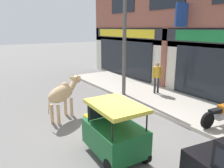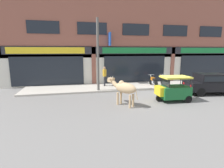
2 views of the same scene
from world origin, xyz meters
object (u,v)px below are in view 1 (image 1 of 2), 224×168
motorcycle_0 (220,114)px  utility_pole (124,43)px  auto_rickshaw (113,133)px  pedestrian (157,74)px  cow (63,93)px

motorcycle_0 → utility_pole: 5.25m
motorcycle_0 → auto_rickshaw: bearing=-99.3°
auto_rickshaw → motorcycle_0: 4.07m
auto_rickshaw → pedestrian: bearing=124.2°
pedestrian → auto_rickshaw: bearing=-55.8°
motorcycle_0 → pedestrian: 4.12m
cow → motorcycle_0: bearing=48.0°
auto_rickshaw → utility_pole: bearing=140.5°
cow → motorcycle_0: size_ratio=1.03×
cow → motorcycle_0: 5.69m
utility_pole → cow: bearing=-75.4°
auto_rickshaw → pedestrian: (-3.32, 4.89, 0.45)m
auto_rickshaw → utility_pole: 5.65m
cow → utility_pole: (-0.93, 3.56, 1.70)m
cow → pedestrian: (-0.19, 5.09, 0.11)m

